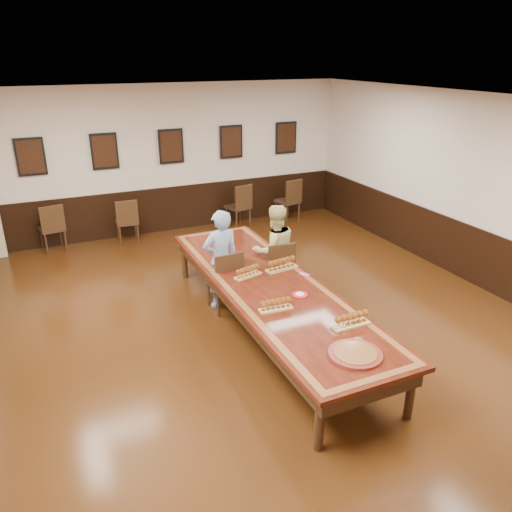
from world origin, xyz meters
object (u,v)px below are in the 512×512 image
spare_chair_c (238,205)px  person_woman (274,250)px  person_man (221,260)px  spare_chair_d (288,200)px  chair_woman (277,268)px  conference_table (271,293)px  spare_chair_b (127,220)px  spare_chair_a (51,227)px  chair_man (224,280)px  carved_platter (355,354)px

spare_chair_c → person_woman: bearing=62.9°
person_man → spare_chair_c: bearing=-119.4°
spare_chair_c → spare_chair_d: 1.25m
chair_woman → person_man: size_ratio=0.62×
spare_chair_c → conference_table: (-1.39, -4.56, 0.10)m
spare_chair_b → spare_chair_c: spare_chair_c is taller
spare_chair_c → conference_table: bearing=58.7°
spare_chair_a → spare_chair_b: bearing=164.1°
spare_chair_d → person_woman: bearing=46.2°
spare_chair_a → spare_chair_c: spare_chair_c is taller
person_woman → conference_table: bearing=64.8°
chair_man → spare_chair_c: spare_chair_c is taller
person_woman → spare_chair_a: bearing=-44.8°
person_woman → carved_platter: 3.13m
chair_woman → conference_table: chair_woman is taller
chair_woman → person_woman: (0.01, 0.11, 0.28)m
conference_table → carved_platter: 1.99m
person_man → spare_chair_d: bearing=-134.0°
spare_chair_d → person_woman: 3.96m
person_woman → person_man: bearing=7.3°
person_man → person_woman: (0.96, 0.06, -0.03)m
spare_chair_a → person_woman: size_ratio=0.64×
spare_chair_b → chair_woman: bearing=119.1°
chair_woman → person_man: (-0.95, 0.04, 0.31)m
person_woman → spare_chair_b: bearing=-59.8°
person_woman → spare_chair_c: bearing=-99.2°
chair_man → chair_woman: (0.95, 0.06, -0.01)m
chair_woman → carved_platter: bearing=83.2°
person_woman → carved_platter: bearing=83.4°
conference_table → carved_platter: bearing=-88.5°
person_man → carved_platter: size_ratio=2.18×
carved_platter → spare_chair_b: bearing=100.4°
spare_chair_b → person_woman: 3.93m
chair_woman → carved_platter: 3.03m
spare_chair_b → person_woman: person_woman is taller
spare_chair_d → carved_platter: size_ratio=1.40×
person_man → carved_platter: 3.04m
spare_chair_d → chair_man: bearing=37.1°
spare_chair_c → chair_man: bearing=50.1°
spare_chair_b → person_woman: bearing=119.9°
chair_man → spare_chair_a: (-2.29, 3.82, -0.01)m
chair_man → person_man: 0.32m
conference_table → person_woman: bearing=61.2°
chair_man → spare_chair_b: chair_man is taller
person_man → person_woman: bearing=-179.3°
chair_woman → carved_platter: size_ratio=1.34×
spare_chair_a → spare_chair_c: (4.03, -0.19, 0.01)m
person_man → spare_chair_a: bearing=-61.5°
spare_chair_d → person_man: person_man is taller
spare_chair_c → spare_chair_d: spare_chair_d is taller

